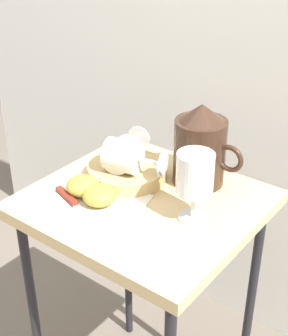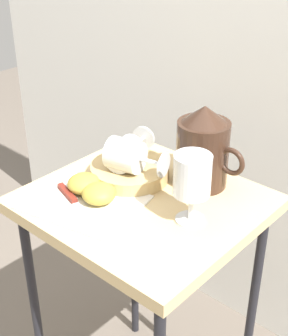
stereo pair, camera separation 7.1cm
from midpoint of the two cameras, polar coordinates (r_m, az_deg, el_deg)
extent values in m
cube|color=white|center=(1.46, 11.43, 14.21)|extent=(2.40, 0.03, 1.99)
cube|color=tan|center=(1.17, -1.76, -4.11)|extent=(0.51, 0.47, 0.03)
cylinder|color=black|center=(1.42, -13.73, -16.97)|extent=(0.02, 0.02, 0.70)
cylinder|color=black|center=(1.61, -3.14, -9.46)|extent=(0.02, 0.02, 0.70)
cylinder|color=black|center=(1.44, 10.45, -15.79)|extent=(0.02, 0.02, 0.70)
cube|color=silver|center=(1.14, -8.57, -4.17)|extent=(0.29, 0.25, 0.00)
cylinder|color=tan|center=(1.23, -3.62, -0.50)|extent=(0.19, 0.19, 0.03)
cylinder|color=#382319|center=(1.19, 4.64, 1.80)|extent=(0.12, 0.12, 0.16)
cylinder|color=#B23819|center=(1.20, 4.58, 0.44)|extent=(0.11, 0.11, 0.09)
cone|color=#382319|center=(1.14, 4.84, 6.29)|extent=(0.11, 0.11, 0.04)
torus|color=#382319|center=(1.15, 8.00, 1.03)|extent=(0.07, 0.01, 0.07)
cylinder|color=silver|center=(1.09, 3.56, -5.76)|extent=(0.06, 0.06, 0.00)
cylinder|color=silver|center=(1.07, 3.62, -4.26)|extent=(0.01, 0.01, 0.06)
cylinder|color=silver|center=(1.03, 3.75, -0.71)|extent=(0.08, 0.08, 0.09)
cylinder|color=#B23819|center=(1.04, 3.71, -1.65)|extent=(0.07, 0.07, 0.04)
cylinder|color=silver|center=(1.20, -4.25, 1.51)|extent=(0.09, 0.09, 0.07)
cylinder|color=silver|center=(1.25, -2.85, 2.87)|extent=(0.03, 0.06, 0.01)
cylinder|color=silver|center=(1.28, -2.24, 3.46)|extent=(0.06, 0.02, 0.06)
cylinder|color=silver|center=(1.18, -4.13, 1.37)|extent=(0.09, 0.10, 0.08)
cylinder|color=silver|center=(1.15, -1.09, 0.71)|extent=(0.06, 0.02, 0.01)
cylinder|color=silver|center=(1.14, 0.37, 0.39)|extent=(0.02, 0.06, 0.06)
ellipsoid|color=#B29938|center=(1.17, -8.71, -2.04)|extent=(0.08, 0.08, 0.04)
ellipsoid|color=#B29938|center=(1.13, -6.91, -3.13)|extent=(0.08, 0.08, 0.04)
cube|color=silver|center=(1.08, -7.89, -6.07)|extent=(0.14, 0.06, 0.00)
cube|color=maroon|center=(1.16, -10.55, -3.21)|extent=(0.09, 0.04, 0.01)
camera|label=1|loc=(0.04, -91.83, -1.02)|focal=53.53mm
camera|label=2|loc=(0.04, 88.17, 1.02)|focal=53.53mm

